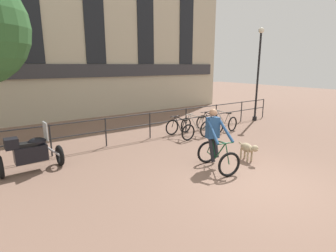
% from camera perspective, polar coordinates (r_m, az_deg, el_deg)
% --- Properties ---
extents(ground_plane, '(60.00, 60.00, 0.00)m').
position_cam_1_polar(ground_plane, '(7.08, 19.29, -11.81)').
color(ground_plane, '#7A5B4C').
extents(canal_railing, '(15.05, 0.05, 1.05)m').
position_cam_1_polar(canal_railing, '(10.53, -3.97, 1.09)').
color(canal_railing, '#232326').
rests_on(canal_railing, ground_plane).
extents(building_facade, '(18.00, 0.72, 10.97)m').
position_cam_1_polar(building_facade, '(15.75, -16.26, 22.00)').
color(building_facade, '#BCB299').
rests_on(building_facade, ground_plane).
extents(cyclist_with_bike, '(0.92, 1.29, 1.70)m').
position_cam_1_polar(cyclist_with_bike, '(7.56, 10.29, -3.49)').
color(cyclist_with_bike, black).
rests_on(cyclist_with_bike, ground_plane).
extents(dog, '(0.33, 0.88, 0.58)m').
position_cam_1_polar(dog, '(8.45, 17.08, -4.69)').
color(dog, tan).
rests_on(dog, ground_plane).
extents(parked_motorcycle, '(1.63, 0.67, 1.35)m').
position_cam_1_polar(parked_motorcycle, '(8.14, -27.80, -5.10)').
color(parked_motorcycle, black).
rests_on(parked_motorcycle, ground_plane).
extents(parked_bicycle_near_lamp, '(0.67, 1.11, 0.86)m').
position_cam_1_polar(parked_bicycle_near_lamp, '(10.65, 2.60, -0.68)').
color(parked_bicycle_near_lamp, black).
rests_on(parked_bicycle_near_lamp, ground_plane).
extents(parked_bicycle_mid_left, '(0.84, 1.21, 0.86)m').
position_cam_1_polar(parked_bicycle_mid_left, '(11.18, 5.99, -0.09)').
color(parked_bicycle_mid_left, black).
rests_on(parked_bicycle_mid_left, ground_plane).
extents(parked_bicycle_mid_right, '(0.74, 1.16, 0.86)m').
position_cam_1_polar(parked_bicycle_mid_right, '(11.73, 9.05, 0.45)').
color(parked_bicycle_mid_right, black).
rests_on(parked_bicycle_mid_right, ground_plane).
extents(parked_bicycle_far_end, '(0.81, 1.19, 0.86)m').
position_cam_1_polar(parked_bicycle_far_end, '(12.32, 11.84, 0.95)').
color(parked_bicycle_far_end, black).
rests_on(parked_bicycle_far_end, ground_plane).
extents(street_lamp, '(0.28, 0.28, 4.73)m').
position_cam_1_polar(street_lamp, '(14.58, 19.06, 11.42)').
color(street_lamp, black).
rests_on(street_lamp, ground_plane).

